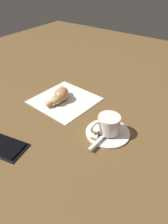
# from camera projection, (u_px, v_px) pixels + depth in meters

# --- Properties ---
(ground_plane) EXTENTS (1.80, 1.80, 0.00)m
(ground_plane) POSITION_uv_depth(u_px,v_px,m) (84.00, 118.00, 0.64)
(ground_plane) COLOR brown
(saucer) EXTENTS (0.12, 0.12, 0.01)m
(saucer) POSITION_uv_depth(u_px,v_px,m) (108.00, 132.00, 0.59)
(saucer) COLOR white
(saucer) RESTS_ON ground
(espresso_cup) EXTENTS (0.06, 0.08, 0.05)m
(espresso_cup) POSITION_uv_depth(u_px,v_px,m) (108.00, 124.00, 0.57)
(espresso_cup) COLOR white
(espresso_cup) RESTS_ON saucer
(teaspoon) EXTENTS (0.02, 0.13, 0.01)m
(teaspoon) POSITION_uv_depth(u_px,v_px,m) (108.00, 130.00, 0.58)
(teaspoon) COLOR silver
(teaspoon) RESTS_ON saucer
(sugar_packet) EXTENTS (0.04, 0.07, 0.01)m
(sugar_packet) POSITION_uv_depth(u_px,v_px,m) (96.00, 130.00, 0.58)
(sugar_packet) COLOR beige
(sugar_packet) RESTS_ON saucer
(napkin) EXTENTS (0.21, 0.21, 0.00)m
(napkin) POSITION_uv_depth(u_px,v_px,m) (65.00, 100.00, 0.72)
(napkin) COLOR silver
(napkin) RESTS_ON ground
(croissant) EXTENTS (0.08, 0.13, 0.04)m
(croissant) POSITION_uv_depth(u_px,v_px,m) (60.00, 95.00, 0.71)
(croissant) COLOR #BD8445
(croissant) RESTS_ON napkin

